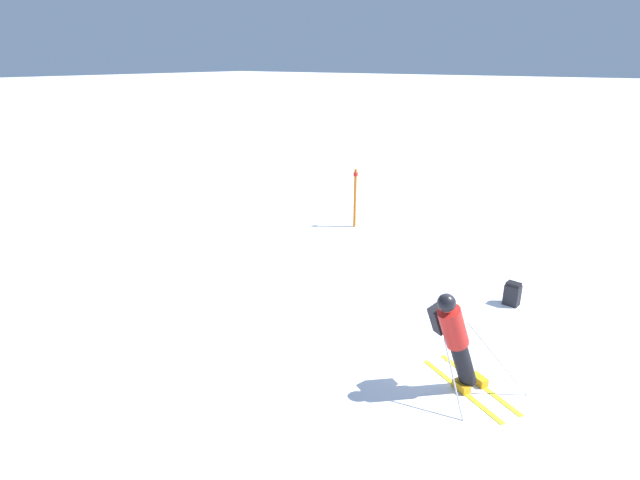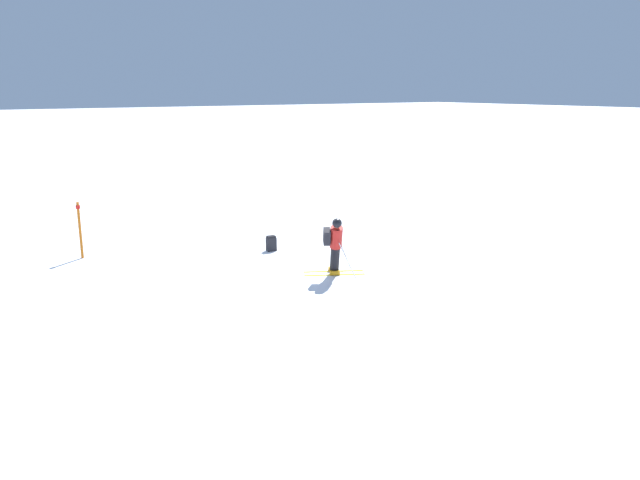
{
  "view_description": "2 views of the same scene",
  "coord_description": "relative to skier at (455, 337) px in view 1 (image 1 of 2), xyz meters",
  "views": [
    {
      "loc": [
        -7.51,
        -1.86,
        4.81
      ],
      "look_at": [
        0.42,
        3.76,
        1.27
      ],
      "focal_mm": 28.0,
      "sensor_mm": 36.0,
      "label": 1
    },
    {
      "loc": [
        -14.88,
        9.79,
        5.19
      ],
      "look_at": [
        -1.73,
        1.06,
        1.31
      ],
      "focal_mm": 35.0,
      "sensor_mm": 36.0,
      "label": 2
    }
  ],
  "objects": [
    {
      "name": "trail_marker",
      "position": [
        6.01,
        5.4,
        0.0
      ],
      "size": [
        0.13,
        0.13,
        1.77
      ],
      "color": "orange",
      "rests_on": "ground"
    },
    {
      "name": "ground_plane",
      "position": [
        1.18,
        -0.2,
        -0.98
      ],
      "size": [
        300.0,
        300.0,
        0.0
      ],
      "primitive_type": "plane",
      "color": "white"
    },
    {
      "name": "spare_backpack",
      "position": [
        3.52,
        0.06,
        -0.73
      ],
      "size": [
        0.25,
        0.32,
        0.5
      ],
      "rotation": [
        0.0,
        0.0,
        4.6
      ],
      "color": "black",
      "rests_on": "ground"
    },
    {
      "name": "skier",
      "position": [
        0.0,
        0.0,
        0.0
      ],
      "size": [
        1.44,
        1.74,
        1.79
      ],
      "rotation": [
        0.0,
        0.0,
        -0.49
      ],
      "color": "yellow",
      "rests_on": "ground"
    }
  ]
}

